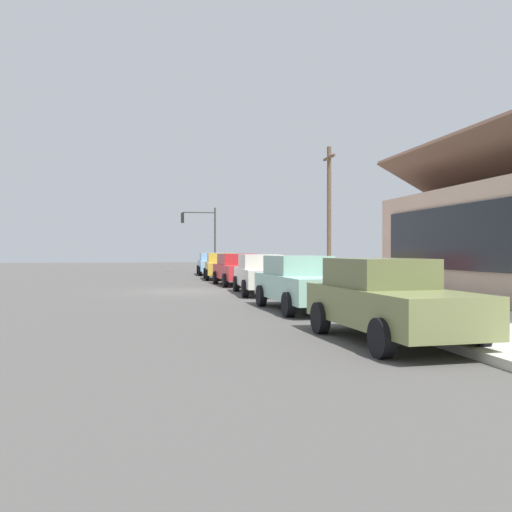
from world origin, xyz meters
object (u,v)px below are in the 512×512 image
Objects in this scene: car_mustard at (221,266)px; car_cherry at (238,269)px; car_olive at (387,299)px; car_skyblue at (212,263)px; traffic_light_main at (202,229)px; utility_pole_wooden at (329,211)px; car_ivory at (261,274)px; car_seafoam at (301,282)px; fire_hydrant_red at (365,296)px.

car_mustard and car_cherry have the same top height.
car_skyblue is at bearing 176.80° from car_olive.
utility_pole_wooden reaches higher than traffic_light_main.
car_skyblue is at bearing 3.33° from traffic_light_main.
utility_pole_wooden reaches higher than car_skyblue.
car_mustard is 5.82m from car_cherry.
traffic_light_main reaches higher than car_olive.
car_mustard is 0.95× the size of car_ivory.
fire_hydrant_red is at bearing 42.60° from car_seafoam.
car_cherry is 1.04× the size of car_olive.
utility_pole_wooden is at bearing 161.66° from car_olive.
car_olive is at bearing -16.60° from fire_hydrant_red.
car_ivory is 12.16m from car_olive.
fire_hydrant_red is (30.63, 1.66, -2.99)m from traffic_light_main.
utility_pole_wooden is at bearing 29.71° from car_skyblue.
car_olive is at bearing -15.03° from utility_pole_wooden.
car_ivory is (5.86, 0.04, -0.00)m from car_cherry.
car_olive is 20.76m from utility_pole_wooden.
car_ivory is 1.02× the size of car_seafoam.
car_ivory is at bearing -169.98° from fire_hydrant_red.
car_cherry is (12.22, -0.02, 0.00)m from car_skyblue.
car_skyblue is at bearing 177.40° from car_cherry.
fire_hydrant_red is at bearing -14.58° from utility_pole_wooden.
car_seafoam is 6.83× the size of fire_hydrant_red.
car_skyblue is 0.99× the size of car_seafoam.
traffic_light_main is 0.69× the size of utility_pole_wooden.
car_ivory is 6.31m from car_seafoam.
car_seafoam is at bearing 1.94° from car_ivory.
utility_pole_wooden is at bearing 57.15° from car_mustard.
car_cherry is at bearing 176.95° from car_olive.
car_cherry is at bearing 177.27° from car_seafoam.
car_mustard and car_olive have the same top height.
car_ivory is 7.85m from fire_hydrant_red.
traffic_light_main is (-22.91, -0.30, 2.68)m from car_ivory.
car_seafoam reaches higher than fire_hydrant_red.
car_skyblue is at bearing -176.94° from fire_hydrant_red.
car_olive is at bearing -1.68° from car_seafoam.
car_mustard is 19.47m from fire_hydrant_red.
utility_pole_wooden is at bearing 105.91° from car_cherry.
car_seafoam is 1.05× the size of car_olive.
car_mustard is at bearing 1.24° from car_skyblue.
car_skyblue is 0.92× the size of traffic_light_main.
car_seafoam is (18.00, 0.09, -0.00)m from car_mustard.
car_skyblue is 12.13m from utility_pole_wooden.
car_ivory is at bearing -2.10° from car_cherry.
traffic_light_main reaches higher than car_mustard.
utility_pole_wooden is (4.03, 5.51, 3.11)m from car_mustard.
car_skyblue is 30.24m from car_olive.
car_cherry is at bearing 2.29° from car_skyblue.
car_mustard is (6.39, -0.13, -0.00)m from car_skyblue.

